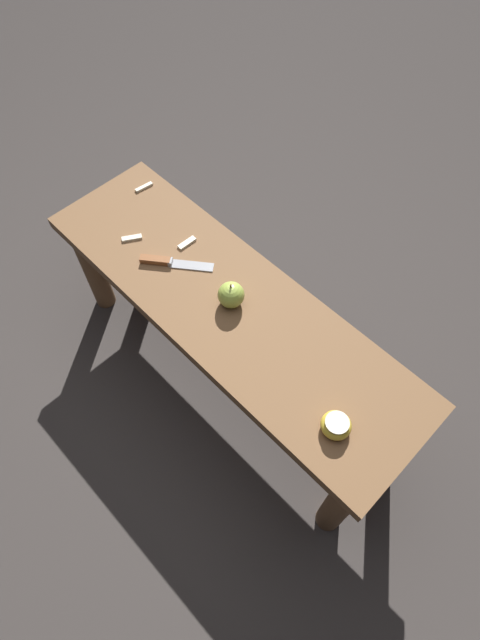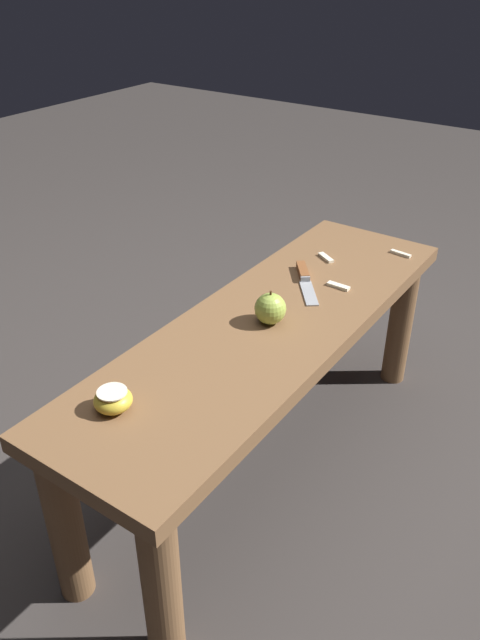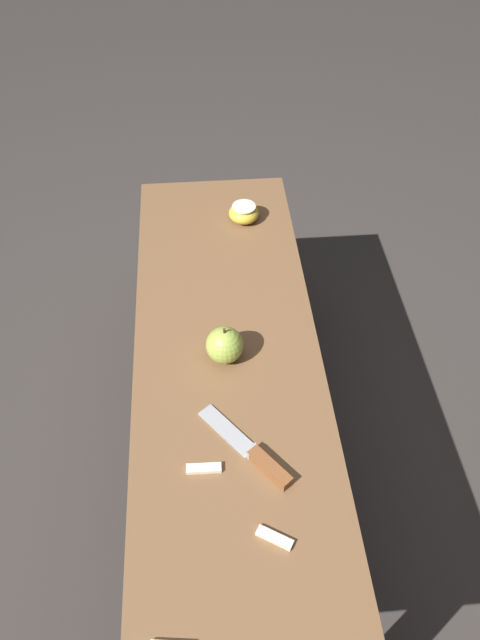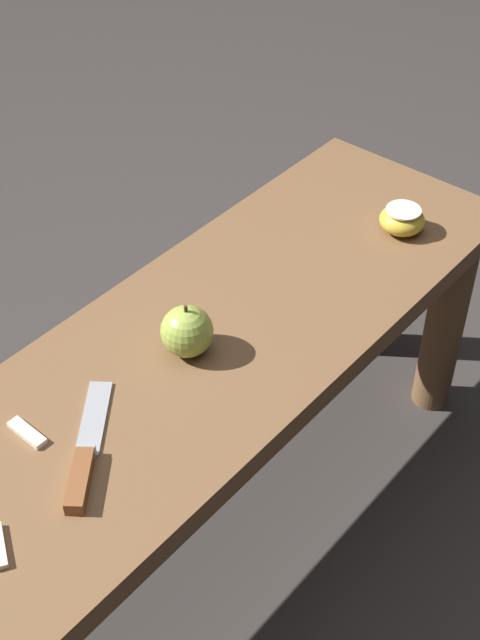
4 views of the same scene
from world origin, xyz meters
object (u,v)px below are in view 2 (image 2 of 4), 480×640
object	(u,v)px
wooden_bench	(269,353)
knife	(304,277)
apple_whole	(270,309)
apple_cut	(113,400)

from	to	relation	value
wooden_bench	knife	distance (m)	0.26
wooden_bench	apple_whole	distance (m)	0.14
apple_cut	wooden_bench	bearing A→B (deg)	171.09
knife	apple_whole	bearing A→B (deg)	-28.32
apple_whole	apple_cut	bearing A→B (deg)	-9.78
knife	apple_whole	size ratio (longest dim) A/B	2.23
wooden_bench	knife	xyz separation A→B (m)	(-0.23, -0.04, 0.11)
apple_cut	apple_whole	bearing A→B (deg)	170.22
knife	apple_cut	size ratio (longest dim) A/B	2.51
apple_whole	apple_cut	world-z (taller)	apple_whole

